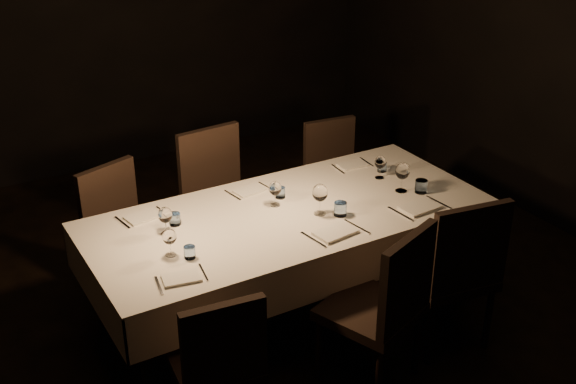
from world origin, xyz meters
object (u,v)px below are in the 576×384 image
dining_table (288,222)px  chair_far_right (334,171)px  chair_far_left (120,226)px  chair_near_right (454,268)px  chair_far_center (219,193)px  chair_near_center (385,302)px  chair_near_left (219,359)px

dining_table → chair_far_right: chair_far_right is taller
dining_table → chair_far_left: (-0.84, 0.80, -0.17)m
chair_near_right → chair_far_right: chair_near_right is taller
chair_near_right → chair_far_center: chair_near_right is taller
chair_near_center → chair_far_center: bearing=-104.0°
chair_near_left → chair_near_right: chair_near_right is taller
dining_table → chair_far_left: bearing=136.4°
chair_far_right → chair_near_center: bearing=-108.8°
chair_near_left → chair_far_right: 2.41m
chair_near_left → chair_far_left: (0.01, 1.57, 0.02)m
dining_table → chair_near_left: (-0.85, -0.77, -0.19)m
chair_near_center → chair_far_left: chair_near_center is taller
dining_table → chair_far_left: size_ratio=2.72×
dining_table → chair_far_left: 1.17m
chair_near_left → chair_far_center: bearing=-108.9°
dining_table → chair_near_left: bearing=-137.9°
dining_table → chair_far_center: (-0.08, 0.84, -0.13)m
chair_near_right → chair_far_left: (-1.53, 1.58, -0.05)m
chair_near_left → chair_far_center: 1.79m
chair_far_right → dining_table: bearing=-130.8°
chair_near_left → chair_far_left: bearing=-84.0°
chair_far_left → chair_far_center: size_ratio=0.91×
chair_far_center → chair_near_right: bearing=-69.6°
chair_near_center → dining_table: bearing=-103.0°
chair_near_right → dining_table: bearing=-39.9°
chair_near_center → chair_far_right: size_ratio=1.14×
dining_table → chair_far_right: size_ratio=2.82×
chair_near_left → chair_far_center: chair_far_center is taller
chair_far_left → chair_far_right: chair_far_left is taller
dining_table → chair_far_center: 0.86m
chair_near_center → chair_near_right: size_ratio=0.99×
dining_table → chair_near_left: chair_near_left is taller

